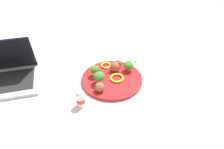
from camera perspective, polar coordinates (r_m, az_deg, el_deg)
ground_plane at (r=1.00m, az=0.00°, el=-1.63°), size 4.00×4.00×0.00m
plate at (r=1.00m, az=0.00°, el=-1.27°), size 0.28×0.28×0.02m
broccoli_floret_front_left at (r=0.99m, az=-4.53°, el=1.26°), size 0.04×0.04×0.05m
broccoli_floret_center at (r=0.94m, az=-3.46°, el=-0.57°), size 0.05×0.05×0.06m
broccoli_floret_front_right at (r=1.02m, az=4.39°, el=2.41°), size 0.05×0.05×0.05m
meatball_near_rim at (r=0.91m, az=-3.30°, el=-3.32°), size 0.04×0.04×0.04m
meatball_mid_left at (r=1.06m, az=1.65°, el=3.01°), size 0.03×0.03×0.03m
meatball_mid_right at (r=1.02m, az=0.78°, el=2.03°), size 0.05×0.05×0.05m
pepper_ring_back_right at (r=0.98m, az=1.31°, el=-0.93°), size 0.08×0.08×0.01m
pepper_ring_front_right at (r=1.07m, az=-1.54°, el=2.41°), size 0.06×0.06×0.01m
napkin at (r=1.18m, az=6.78°, el=4.84°), size 0.18×0.13×0.01m
fork at (r=1.16m, az=7.41°, el=4.62°), size 0.12×0.02×0.01m
knife at (r=1.17m, az=5.84°, el=5.14°), size 0.15×0.02×0.01m
yogurt_bottle at (r=0.87m, az=-8.28°, el=-6.46°), size 0.04×0.04×0.07m
laptop at (r=1.09m, az=-27.32°, el=-0.27°), size 0.39×0.38×0.20m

